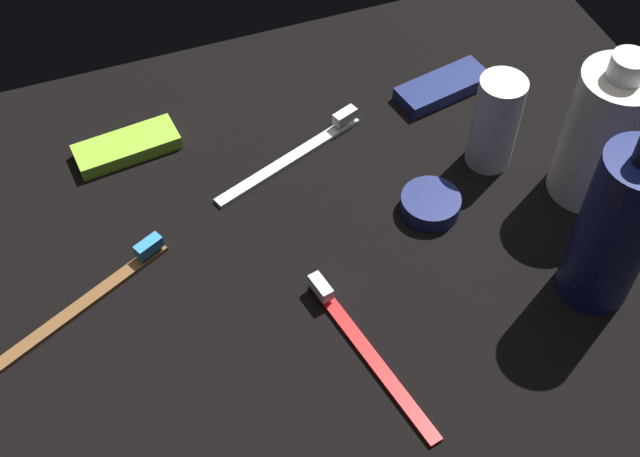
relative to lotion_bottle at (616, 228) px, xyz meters
The scene contains 10 objects.
ground_plane 26.07cm from the lotion_bottle, 149.84° to the left, with size 84.00×64.00×1.20cm, color black.
lotion_bottle is the anchor object (origin of this frame).
bodywash_bottle 11.97cm from the lotion_bottle, 61.38° to the left, with size 7.25×7.25×16.30cm.
deodorant_stick 17.49cm from the lotion_bottle, 94.66° to the left, with size 4.54×4.54×10.21cm, color silver.
toothbrush_white 31.82cm from the lotion_bottle, 128.38° to the left, with size 17.26×7.49×2.10cm.
toothbrush_red 23.01cm from the lotion_bottle, behind, with size 4.91×17.86×2.10cm.
toothbrush_brown 44.75cm from the lotion_bottle, 161.31° to the left, with size 16.74×8.90×2.10cm.
snack_bar_lime 47.31cm from the lotion_bottle, 138.91° to the left, with size 10.40×4.00×1.50cm, color #8CD133.
snack_bar_navy 28.78cm from the lotion_bottle, 92.78° to the left, with size 10.40×4.00×1.50cm, color navy.
cream_tin_left 17.87cm from the lotion_bottle, 126.75° to the left, with size 5.72×5.72×1.81cm, color navy.
Camera 1 is at (-16.12, -43.57, 61.12)cm, focal length 46.67 mm.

